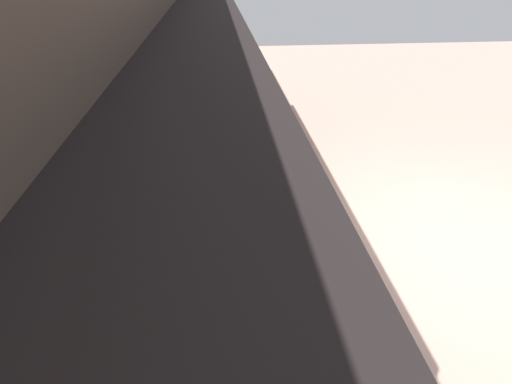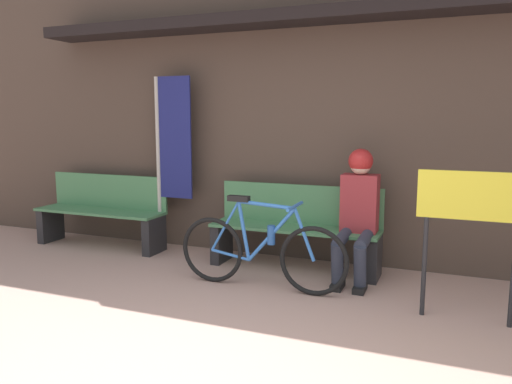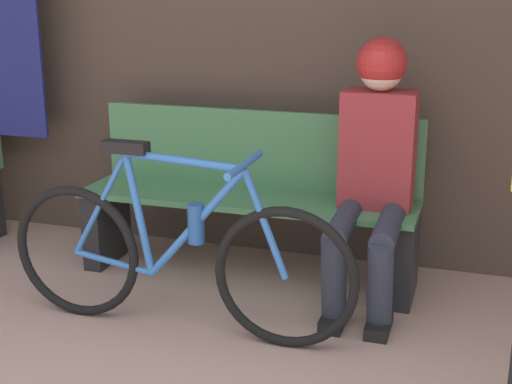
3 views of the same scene
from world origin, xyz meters
name	(u,v)px [view 3 (image 3 of 3)]	position (x,y,z in m)	size (l,w,h in m)	color
park_bench_near	(250,201)	(-0.24, 2.52, 0.40)	(1.70, 0.42, 0.84)	#477F51
bicycle	(176,256)	(-0.34, 1.83, 0.35)	(1.59, 0.40, 0.83)	black
person_seated	(375,157)	(0.40, 2.41, 0.70)	(0.34, 0.66, 1.24)	#2D3342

